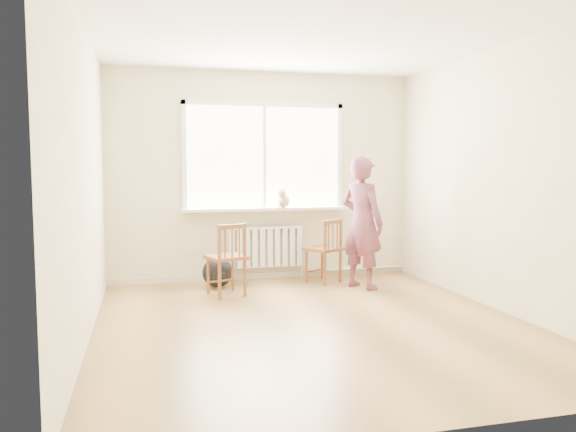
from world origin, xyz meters
TOP-DOWN VIEW (x-y plane):
  - floor at (0.00, 0.00)m, footprint 4.50×4.50m
  - ceiling at (0.00, 0.00)m, footprint 4.50×4.50m
  - back_wall at (0.00, 2.25)m, footprint 4.00×0.01m
  - window at (0.00, 2.22)m, footprint 2.12×0.05m
  - windowsill at (0.00, 2.14)m, footprint 2.15×0.22m
  - radiator at (0.00, 2.16)m, footprint 1.00×0.12m
  - heating_pipe at (1.25, 2.19)m, footprint 1.40×0.04m
  - baseboard at (0.00, 2.23)m, footprint 4.00×0.03m
  - chair_left at (-0.61, 1.32)m, footprint 0.51×0.50m
  - chair_right at (0.70, 1.75)m, footprint 0.54×0.54m
  - person at (1.03, 1.36)m, footprint 0.62×0.70m
  - cat at (0.21, 2.06)m, footprint 0.25×0.38m
  - backpack at (-0.67, 1.83)m, footprint 0.39×0.30m

SIDE VIEW (x-z plane):
  - floor at x=0.00m, z-range 0.00..0.00m
  - baseboard at x=0.00m, z-range 0.00..0.08m
  - heating_pipe at x=1.25m, z-range 0.06..0.10m
  - backpack at x=-0.67m, z-range 0.00..0.37m
  - chair_right at x=0.70m, z-range 0.00..0.82m
  - chair_left at x=-0.61m, z-range 0.00..0.84m
  - radiator at x=0.00m, z-range 0.16..0.71m
  - person at x=1.03m, z-range 0.00..1.60m
  - windowsill at x=0.00m, z-range 0.91..0.95m
  - cat at x=0.21m, z-range 0.92..1.19m
  - back_wall at x=0.00m, z-range 0.00..2.70m
  - window at x=0.00m, z-range 0.95..2.37m
  - ceiling at x=0.00m, z-range 2.70..2.70m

